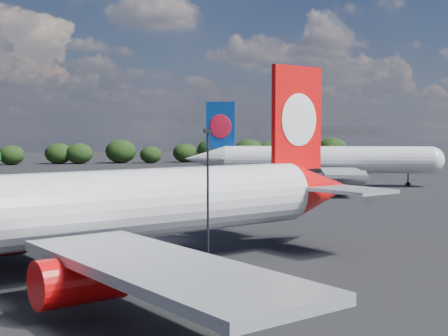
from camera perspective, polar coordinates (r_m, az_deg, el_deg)
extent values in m
plane|color=black|center=(105.82, -15.69, -3.00)|extent=(500.00, 500.00, 0.00)
cylinder|color=silver|center=(49.34, -12.60, -3.55)|extent=(41.89, 20.78, 5.63)
cone|color=red|center=(64.50, 8.80, -1.90)|extent=(10.43, 8.51, 5.63)
cube|color=red|center=(61.86, 6.68, 4.58)|extent=(5.97, 2.77, 10.13)
ellipsoid|color=white|center=(61.61, 6.90, 4.39)|extent=(4.49, 1.93, 5.18)
ellipsoid|color=white|center=(62.10, 6.46, 4.39)|extent=(4.49, 1.93, 5.18)
cube|color=gray|center=(58.64, 11.63, -2.01)|extent=(7.17, 8.13, 0.34)
cube|color=gray|center=(67.39, 3.68, -1.26)|extent=(7.17, 8.13, 0.34)
cube|color=gray|center=(35.81, -5.97, -9.02)|extent=(15.00, 23.63, 0.62)
cylinder|color=red|center=(39.99, -13.02, -9.92)|extent=(6.35, 4.88, 3.04)
cube|color=gray|center=(39.82, -13.04, -8.82)|extent=(2.43, 1.21, 1.35)
cylinder|color=black|center=(48.00, -8.37, -8.46)|extent=(0.41, 0.41, 2.81)
cylinder|color=black|center=(48.23, -8.36, -9.71)|extent=(1.34, 0.92, 1.24)
cylinder|color=black|center=(48.82, -7.07, -9.53)|extent=(1.34, 0.92, 1.24)
cylinder|color=black|center=(53.90, -11.87, -7.19)|extent=(0.41, 0.41, 2.81)
cylinder|color=black|center=(54.11, -11.85, -8.31)|extent=(1.34, 0.92, 1.24)
cylinder|color=black|center=(54.63, -10.67, -8.18)|extent=(1.34, 0.92, 1.24)
cylinder|color=silver|center=(132.96, 9.33, 0.78)|extent=(41.55, 21.55, 5.61)
sphere|color=silver|center=(135.66, 18.37, 0.70)|extent=(7.34, 7.34, 5.61)
cone|color=silver|center=(134.24, -1.75, 0.85)|extent=(10.45, 8.63, 5.61)
cube|color=navy|center=(133.67, -0.32, 3.92)|extent=(5.92, 2.89, 10.10)
ellipsoid|color=red|center=(133.33, -0.34, 3.83)|extent=(4.44, 2.02, 5.16)
ellipsoid|color=red|center=(134.00, -0.30, 3.83)|extent=(4.44, 2.02, 5.16)
cube|color=gray|center=(127.80, -1.15, 0.92)|extent=(7.25, 8.16, 0.34)
cube|color=gray|center=(140.03, -0.47, 1.14)|extent=(7.25, 8.16, 0.34)
cube|color=gray|center=(118.65, 10.74, -0.41)|extent=(15.35, 23.53, 0.62)
cube|color=gray|center=(147.72, 9.93, 0.33)|extent=(15.35, 23.53, 0.62)
cylinder|color=gray|center=(124.51, 11.58, -0.92)|extent=(6.35, 4.95, 3.03)
cube|color=gray|center=(124.45, 11.58, -0.56)|extent=(2.41, 1.26, 1.35)
cylinder|color=gray|center=(142.37, 10.95, -0.38)|extent=(6.35, 4.95, 3.03)
cube|color=gray|center=(142.32, 10.96, -0.07)|extent=(2.41, 1.26, 1.35)
cylinder|color=black|center=(129.75, 8.39, -1.01)|extent=(0.41, 0.41, 2.81)
cylinder|color=black|center=(129.84, 8.39, -1.48)|extent=(1.33, 0.94, 1.23)
cylinder|color=black|center=(129.80, 7.84, -1.48)|extent=(1.33, 0.94, 1.23)
cylinder|color=black|center=(136.46, 8.31, -0.80)|extent=(0.41, 0.41, 2.81)
cylinder|color=black|center=(136.55, 8.30, -1.24)|extent=(1.33, 0.94, 1.23)
cylinder|color=black|center=(136.51, 7.78, -1.24)|extent=(1.33, 0.94, 1.23)
cylinder|color=black|center=(135.05, 16.47, -0.97)|extent=(0.35, 0.35, 2.81)
cylinder|color=black|center=(135.14, 16.46, -1.44)|extent=(1.08, 0.75, 1.01)
cylinder|color=black|center=(42.30, -1.48, -4.53)|extent=(0.16, 0.16, 11.38)
cube|color=black|center=(41.90, -1.50, 3.41)|extent=(0.55, 0.30, 0.28)
cube|color=yellow|center=(227.65, -12.83, 1.39)|extent=(5.00, 0.30, 3.00)
cylinder|color=#919399|center=(227.76, -12.82, 0.70)|extent=(0.30, 0.30, 2.50)
ellipsoid|color=black|center=(226.42, -18.86, 1.13)|extent=(8.80, 7.44, 6.77)
ellipsoid|color=black|center=(228.57, -14.88, 1.29)|extent=(9.63, 8.15, 7.41)
ellipsoid|color=black|center=(226.96, -13.10, 1.30)|extent=(9.60, 8.12, 7.38)
ellipsoid|color=black|center=(229.62, -9.41, 1.52)|extent=(11.18, 9.46, 8.60)
ellipsoid|color=black|center=(227.93, -6.71, 1.22)|extent=(8.00, 6.77, 6.15)
ellipsoid|color=black|center=(233.33, -3.59, 1.40)|extent=(9.19, 7.77, 7.07)
ellipsoid|color=black|center=(234.04, -1.07, 1.64)|extent=(11.63, 9.84, 8.94)
ellipsoid|color=black|center=(236.57, 2.27, 1.62)|extent=(11.22, 9.49, 8.63)
ellipsoid|color=black|center=(237.78, 4.22, 1.53)|extent=(10.21, 8.64, 7.86)
ellipsoid|color=black|center=(241.69, 6.59, 1.41)|extent=(8.78, 7.43, 6.75)
ellipsoid|color=black|center=(248.00, 9.88, 1.71)|extent=(11.90, 10.07, 9.15)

